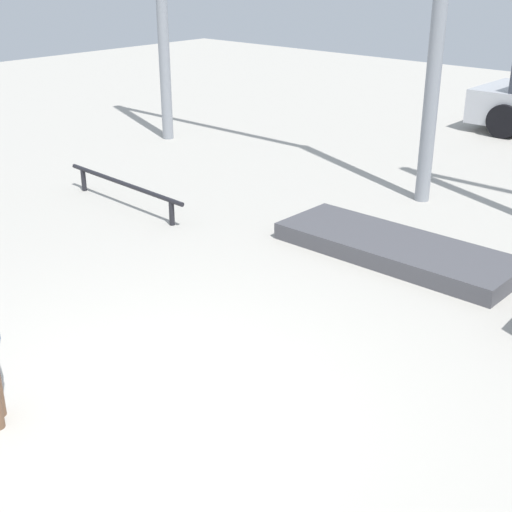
% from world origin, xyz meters
% --- Properties ---
extents(ground_plane, '(36.00, 36.00, 0.00)m').
position_xyz_m(ground_plane, '(0.00, 0.00, 0.00)').
color(ground_plane, '#B2ADA3').
extents(manual_pad, '(2.81, 1.02, 0.20)m').
position_xyz_m(manual_pad, '(-0.25, 3.89, 0.10)').
color(manual_pad, '#47474C').
rests_on(manual_pad, ground_plane).
extents(grind_rail, '(2.48, 0.17, 0.36)m').
position_xyz_m(grind_rail, '(-3.94, 2.90, 0.29)').
color(grind_rail, black).
rests_on(grind_rail, ground_plane).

